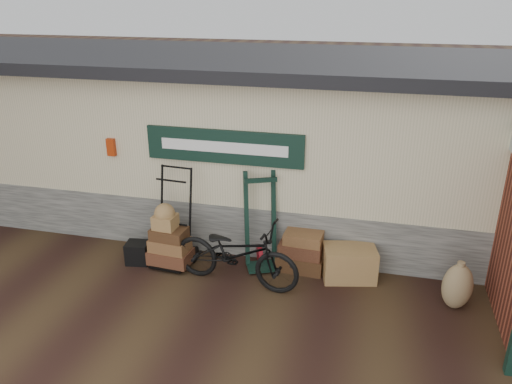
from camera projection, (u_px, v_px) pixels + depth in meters
ground at (227, 286)px, 7.75m from camera, size 80.00×80.00×0.00m
station_building at (266, 138)px, 9.61m from camera, size 14.40×4.10×3.20m
porter_trolley at (173, 216)px, 8.17m from camera, size 0.88×0.69×1.67m
green_barrow at (261, 221)px, 8.06m from camera, size 0.73×0.68×1.61m
suitcase_stack at (301, 250)px, 8.12m from camera, size 0.79×0.52×0.67m
wicker_hamper at (349, 263)px, 7.89m from camera, size 0.91×0.70×0.53m
black_trunk at (138, 253)px, 8.36m from camera, size 0.41×0.37×0.37m
bicycle at (236, 250)px, 7.61m from camera, size 0.96×2.11×1.19m
burlap_sack_left at (457, 286)px, 7.11m from camera, size 0.54×0.50×0.70m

